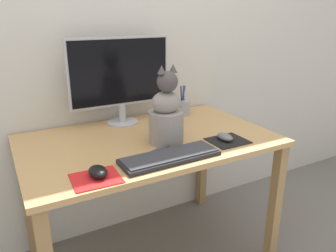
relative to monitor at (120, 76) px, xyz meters
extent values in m
cube|color=beige|center=(0.03, 0.13, 0.28)|extent=(7.00, 0.04, 2.50)
cube|color=tan|center=(0.03, -0.28, -0.27)|extent=(1.20, 0.74, 0.02)
cube|color=olive|center=(0.59, -0.61, -0.63)|extent=(0.05, 0.05, 0.69)
cube|color=olive|center=(-0.53, 0.06, -0.63)|extent=(0.05, 0.05, 0.69)
cube|color=olive|center=(0.59, 0.06, -0.63)|extent=(0.05, 0.05, 0.69)
cylinder|color=#B2B2B7|center=(0.00, 0.00, -0.26)|extent=(0.17, 0.17, 0.01)
cylinder|color=#B2B2B7|center=(0.00, 0.00, -0.20)|extent=(0.04, 0.04, 0.10)
cube|color=#B2B2B7|center=(0.00, 0.00, 0.02)|extent=(0.56, 0.02, 0.36)
cube|color=black|center=(0.00, -0.01, 0.02)|extent=(0.53, 0.00, 0.33)
cube|color=black|center=(0.00, -0.54, -0.25)|extent=(0.43, 0.15, 0.02)
cube|color=#333338|center=(0.00, -0.54, -0.24)|extent=(0.41, 0.13, 0.01)
cube|color=red|center=(-0.32, -0.56, -0.26)|extent=(0.18, 0.16, 0.00)
cube|color=black|center=(0.34, -0.49, -0.26)|extent=(0.18, 0.16, 0.00)
ellipsoid|color=black|center=(-0.31, -0.55, -0.24)|extent=(0.07, 0.10, 0.04)
ellipsoid|color=slate|center=(0.33, -0.48, -0.24)|extent=(0.06, 0.10, 0.03)
cylinder|color=gray|center=(0.08, -0.37, -0.19)|extent=(0.17, 0.17, 0.15)
ellipsoid|color=gray|center=(0.08, -0.37, -0.07)|extent=(0.14, 0.12, 0.10)
sphere|color=#474242|center=(0.08, -0.38, 0.03)|extent=(0.10, 0.10, 0.09)
cone|color=#474242|center=(0.05, -0.38, 0.09)|extent=(0.04, 0.04, 0.04)
cone|color=#474242|center=(0.11, -0.38, 0.09)|extent=(0.04, 0.04, 0.04)
cylinder|color=#474242|center=(0.04, -0.44, -0.25)|extent=(0.20, 0.10, 0.02)
cylinder|color=#99999E|center=(0.38, -0.02, -0.22)|extent=(0.08, 0.08, 0.09)
cylinder|color=#1E47B2|center=(0.38, -0.02, -0.16)|extent=(0.02, 0.02, 0.14)
cylinder|color=black|center=(0.36, -0.03, -0.16)|extent=(0.01, 0.02, 0.14)
cylinder|color=red|center=(0.38, -0.01, -0.16)|extent=(0.02, 0.01, 0.14)
cylinder|color=#1E47B2|center=(0.37, -0.03, -0.16)|extent=(0.02, 0.01, 0.14)
camera|label=1|loc=(-0.61, -1.63, 0.31)|focal=35.00mm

